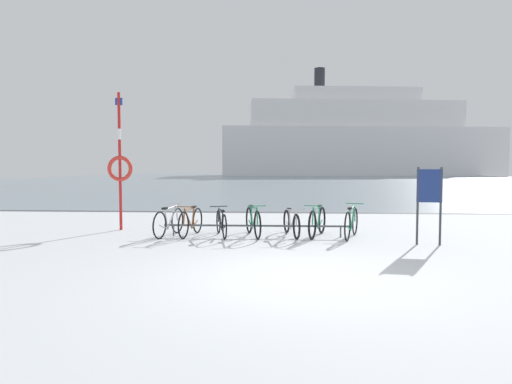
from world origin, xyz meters
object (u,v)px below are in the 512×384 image
Objects in this scene: bicycle_6 at (351,223)px; info_sign at (429,193)px; bicycle_0 at (169,222)px; bicycle_1 at (191,222)px; bicycle_3 at (253,222)px; ferry_ship at (357,140)px; bicycle_5 at (317,222)px; bicycle_4 at (291,223)px; bicycle_2 at (221,223)px; rescue_post at (120,165)px.

bicycle_6 is 0.96× the size of info_sign.
bicycle_0 is 0.99× the size of bicycle_1.
bicycle_3 is (1.61, 0.04, 0.01)m from bicycle_1.
ferry_ship reaches higher than bicycle_3.
bicycle_3 reaches higher than bicycle_1.
bicycle_4 is at bearing 177.52° from bicycle_5.
info_sign is at bearing -28.71° from bicycle_6.
bicycle_2 is at bearing 2.26° from bicycle_0.
rescue_post reaches higher than bicycle_6.
bicycle_6 is (1.49, -0.19, 0.04)m from bicycle_4.
bicycle_3 reaches higher than bicycle_4.
bicycle_5 is (2.45, 0.11, 0.04)m from bicycle_2.
bicycle_1 is at bearing 179.14° from bicycle_6.
bicycle_3 is at bearing -175.01° from bicycle_4.
info_sign is (3.09, -1.07, 0.85)m from bicycle_4.
info_sign is at bearing -8.03° from bicycle_0.
bicycle_2 is 0.94× the size of bicycle_5.
bicycle_3 is 0.95× the size of info_sign.
info_sign is 85.52m from ferry_ship.
ferry_ship is at bearing 77.83° from bicycle_1.
ferry_ship is (16.39, 83.41, 7.17)m from bicycle_3.
info_sign is (1.60, -0.88, 0.81)m from bicycle_6.
bicycle_2 is 0.91× the size of info_sign.
bicycle_5 is 2.77m from info_sign.
bicycle_1 reaches higher than bicycle_2.
bicycle_2 is 2.45m from bicycle_5.
bicycle_1 is at bearing -178.21° from bicycle_5.
bicycle_0 is 0.96× the size of bicycle_6.
bicycle_5 is at bearing 156.88° from info_sign.
bicycle_4 is (2.58, 0.13, -0.03)m from bicycle_1.
rescue_post is (-4.78, 0.81, 1.50)m from bicycle_4.
ferry_ship reaches higher than bicycle_0.
info_sign is (5.67, -0.94, 0.82)m from bicycle_1.
info_sign is (4.88, -0.93, 0.85)m from bicycle_2.
ferry_ship is (15.42, 83.33, 7.21)m from bicycle_4.
bicycle_3 is 0.99× the size of bicycle_6.
ferry_ship reaches higher than bicycle_6.
info_sign is at bearing -13.56° from bicycle_3.
bicycle_4 is at bearing 4.99° from bicycle_3.
bicycle_6 is at bearing -0.03° from bicycle_0.
bicycle_0 is 85.85m from ferry_ship.
bicycle_0 is at bearing 171.97° from info_sign.
bicycle_0 is 1.35m from bicycle_2.
bicycle_0 is at bearing -176.56° from bicycle_4.
bicycle_1 is at bearing -177.12° from bicycle_4.
bicycle_5 is at bearing 1.99° from bicycle_3.
info_sign reaches higher than bicycle_6.
rescue_post is (-7.87, 1.88, 0.65)m from info_sign.
info_sign reaches higher than bicycle_4.
bicycle_6 is at bearing -0.86° from bicycle_1.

